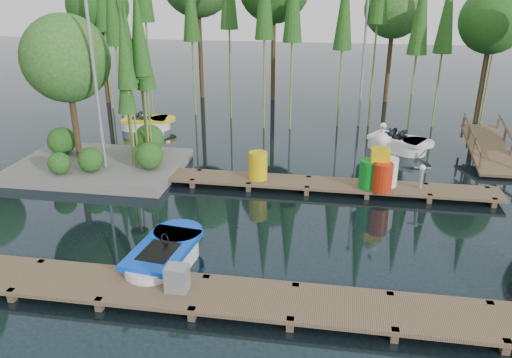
% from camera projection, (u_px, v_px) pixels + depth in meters
% --- Properties ---
extents(ground_plane, '(90.00, 90.00, 0.00)m').
position_uv_depth(ground_plane, '(238.00, 216.00, 15.60)').
color(ground_plane, '#18272E').
extents(near_dock, '(18.00, 1.50, 0.50)m').
position_uv_depth(near_dock, '(199.00, 294.00, 11.40)').
color(near_dock, brown).
rests_on(near_dock, ground).
extents(far_dock, '(15.00, 1.20, 0.50)m').
position_uv_depth(far_dock, '(279.00, 182.00, 17.65)').
color(far_dock, brown).
rests_on(far_dock, ground).
extents(island, '(6.20, 4.20, 6.75)m').
position_uv_depth(island, '(86.00, 87.00, 18.35)').
color(island, slate).
rests_on(island, ground).
extents(lamp_island, '(0.30, 0.30, 7.25)m').
position_uv_depth(lamp_island, '(93.00, 62.00, 17.10)').
color(lamp_island, gray).
rests_on(lamp_island, ground).
extents(lamp_rear, '(0.30, 0.30, 7.25)m').
position_uv_depth(lamp_rear, '(365.00, 38.00, 23.46)').
color(lamp_rear, gray).
rests_on(lamp_rear, ground).
extents(ramp, '(1.50, 3.94, 1.49)m').
position_uv_depth(ramp, '(489.00, 148.00, 19.98)').
color(ramp, brown).
rests_on(ramp, ground).
extents(boat_blue, '(1.64, 3.05, 0.98)m').
position_uv_depth(boat_blue, '(164.00, 257.00, 12.80)').
color(boat_blue, white).
rests_on(boat_blue, ground).
extents(boat_yellow_far, '(2.83, 1.61, 1.34)m').
position_uv_depth(boat_yellow_far, '(147.00, 123.00, 24.46)').
color(boat_yellow_far, white).
rests_on(boat_yellow_far, ground).
extents(boat_white_far, '(3.11, 2.55, 1.35)m').
position_uv_depth(boat_white_far, '(398.00, 144.00, 21.41)').
color(boat_white_far, white).
rests_on(boat_white_far, ground).
extents(utility_cabinet, '(0.50, 0.42, 0.61)m').
position_uv_depth(utility_cabinet, '(177.00, 278.00, 11.33)').
color(utility_cabinet, gray).
rests_on(utility_cabinet, near_dock).
extents(yellow_barrel, '(0.66, 0.66, 0.98)m').
position_uv_depth(yellow_barrel, '(258.00, 166.00, 17.55)').
color(yellow_barrel, yellow).
rests_on(yellow_barrel, far_dock).
extents(drum_cluster, '(1.31, 1.20, 2.27)m').
position_uv_depth(drum_cluster, '(380.00, 169.00, 16.72)').
color(drum_cluster, '#0D761D').
rests_on(drum_cluster, far_dock).
extents(seagull_post, '(0.54, 0.29, 0.86)m').
position_uv_depth(seagull_post, '(422.00, 173.00, 16.69)').
color(seagull_post, gray).
rests_on(seagull_post, far_dock).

